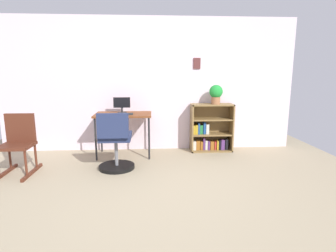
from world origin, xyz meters
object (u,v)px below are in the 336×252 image
keyboard (122,114)px  rocking_chair (18,143)px  monitor (122,105)px  office_chair (115,145)px  desk (123,117)px  bookshelf_low (210,130)px  potted_plant_on_shelf (216,93)px

keyboard → rocking_chair: rocking_chair is taller
monitor → office_chair: 0.93m
desk → keyboard: (-0.01, -0.11, 0.07)m
keyboard → desk: bearing=85.6°
desk → monitor: size_ratio=3.32×
desk → office_chair: office_chair is taller
keyboard → bookshelf_low: bookshelf_low is taller
potted_plant_on_shelf → keyboard: bearing=-170.4°
monitor → potted_plant_on_shelf: size_ratio=0.84×
office_chair → bookshelf_low: 1.82m
desk → bookshelf_low: bookshelf_low is taller
keyboard → potted_plant_on_shelf: size_ratio=1.05×
desk → monitor: monitor is taller
monitor → potted_plant_on_shelf: potted_plant_on_shelf is taller
rocking_chair → keyboard: bearing=23.9°
monitor → bookshelf_low: monitor is taller
office_chair → potted_plant_on_shelf: bearing=28.1°
keyboard → monitor: bearing=95.6°
monitor → keyboard: 0.23m
desk → keyboard: 0.13m
bookshelf_low → office_chair: bearing=-149.5°
bookshelf_low → potted_plant_on_shelf: (0.07, -0.05, 0.66)m
monitor → bookshelf_low: bearing=4.9°
rocking_chair → potted_plant_on_shelf: 3.15m
desk → potted_plant_on_shelf: bearing=5.9°
bookshelf_low → potted_plant_on_shelf: 0.66m
desk → keyboard: bearing=-94.4°
monitor → rocking_chair: bearing=-149.5°
rocking_chair → desk: bearing=27.4°
keyboard → office_chair: (-0.05, -0.60, -0.36)m
desk → bookshelf_low: size_ratio=1.09×
monitor → rocking_chair: monitor is taller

